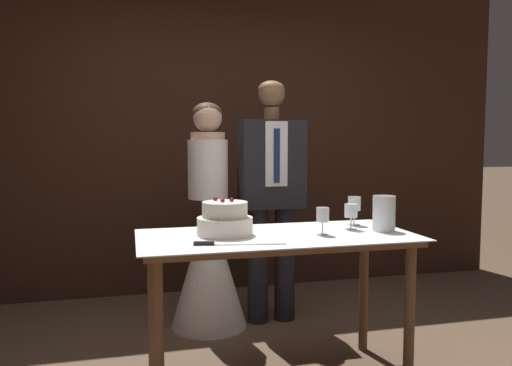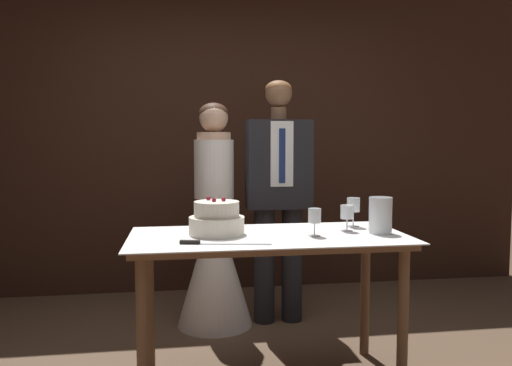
{
  "view_description": "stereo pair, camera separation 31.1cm",
  "coord_description": "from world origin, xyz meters",
  "px_view_note": "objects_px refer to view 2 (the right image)",
  "views": [
    {
      "loc": [
        -0.69,
        -2.31,
        1.32
      ],
      "look_at": [
        0.07,
        0.7,
        1.06
      ],
      "focal_mm": 35.0,
      "sensor_mm": 36.0,
      "label": 1
    },
    {
      "loc": [
        -0.39,
        -2.37,
        1.32
      ],
      "look_at": [
        0.07,
        0.7,
        1.06
      ],
      "focal_mm": 35.0,
      "sensor_mm": 36.0,
      "label": 2
    }
  ],
  "objects_px": {
    "cake_knife": "(208,243)",
    "cake_table": "(268,254)",
    "hurricane_candle": "(380,216)",
    "bride": "(215,245)",
    "groom": "(278,189)",
    "wine_glass_far": "(347,213)",
    "tiered_cake": "(217,220)",
    "wine_glass_near": "(315,217)",
    "wine_glass_middle": "(353,206)"
  },
  "relations": [
    {
      "from": "cake_knife",
      "to": "cake_table",
      "type": "bearing_deg",
      "value": 41.16
    },
    {
      "from": "cake_table",
      "to": "wine_glass_middle",
      "type": "xyz_separation_m",
      "value": [
        0.54,
        0.18,
        0.22
      ]
    },
    {
      "from": "wine_glass_middle",
      "to": "wine_glass_far",
      "type": "xyz_separation_m",
      "value": [
        -0.08,
        -0.13,
        -0.02
      ]
    },
    {
      "from": "bride",
      "to": "cake_knife",
      "type": "bearing_deg",
      "value": -95.33
    },
    {
      "from": "bride",
      "to": "wine_glass_far",
      "type": "bearing_deg",
      "value": -51.83
    },
    {
      "from": "wine_glass_far",
      "to": "groom",
      "type": "bearing_deg",
      "value": 104.22
    },
    {
      "from": "wine_glass_near",
      "to": "groom",
      "type": "bearing_deg",
      "value": 90.13
    },
    {
      "from": "wine_glass_near",
      "to": "wine_glass_middle",
      "type": "height_order",
      "value": "wine_glass_middle"
    },
    {
      "from": "hurricane_candle",
      "to": "bride",
      "type": "height_order",
      "value": "bride"
    },
    {
      "from": "wine_glass_middle",
      "to": "wine_glass_near",
      "type": "bearing_deg",
      "value": -140.49
    },
    {
      "from": "cake_table",
      "to": "wine_glass_middle",
      "type": "bearing_deg",
      "value": 18.16
    },
    {
      "from": "cake_table",
      "to": "bride",
      "type": "bearing_deg",
      "value": 104.25
    },
    {
      "from": "wine_glass_near",
      "to": "wine_glass_middle",
      "type": "xyz_separation_m",
      "value": [
        0.3,
        0.25,
        0.02
      ]
    },
    {
      "from": "cake_table",
      "to": "hurricane_candle",
      "type": "distance_m",
      "value": 0.64
    },
    {
      "from": "tiered_cake",
      "to": "wine_glass_near",
      "type": "distance_m",
      "value": 0.52
    },
    {
      "from": "cake_table",
      "to": "wine_glass_far",
      "type": "bearing_deg",
      "value": 5.4
    },
    {
      "from": "wine_glass_near",
      "to": "hurricane_candle",
      "type": "distance_m",
      "value": 0.38
    },
    {
      "from": "cake_knife",
      "to": "hurricane_candle",
      "type": "height_order",
      "value": "hurricane_candle"
    },
    {
      "from": "cake_knife",
      "to": "wine_glass_middle",
      "type": "relative_size",
      "value": 2.6
    },
    {
      "from": "tiered_cake",
      "to": "wine_glass_far",
      "type": "relative_size",
      "value": 2.02
    },
    {
      "from": "groom",
      "to": "wine_glass_near",
      "type": "bearing_deg",
      "value": -89.87
    },
    {
      "from": "tiered_cake",
      "to": "hurricane_candle",
      "type": "relative_size",
      "value": 1.51
    },
    {
      "from": "cake_knife",
      "to": "wine_glass_near",
      "type": "distance_m",
      "value": 0.59
    },
    {
      "from": "wine_glass_middle",
      "to": "hurricane_candle",
      "type": "height_order",
      "value": "hurricane_candle"
    },
    {
      "from": "wine_glass_middle",
      "to": "wine_glass_far",
      "type": "distance_m",
      "value": 0.16
    },
    {
      "from": "tiered_cake",
      "to": "wine_glass_far",
      "type": "height_order",
      "value": "tiered_cake"
    },
    {
      "from": "wine_glass_near",
      "to": "wine_glass_far",
      "type": "bearing_deg",
      "value": 27.97
    },
    {
      "from": "wine_glass_near",
      "to": "hurricane_candle",
      "type": "relative_size",
      "value": 0.75
    },
    {
      "from": "cake_knife",
      "to": "groom",
      "type": "height_order",
      "value": "groom"
    },
    {
      "from": "bride",
      "to": "wine_glass_middle",
      "type": "bearing_deg",
      "value": -43.84
    },
    {
      "from": "wine_glass_near",
      "to": "wine_glass_far",
      "type": "height_order",
      "value": "wine_glass_near"
    },
    {
      "from": "cake_knife",
      "to": "groom",
      "type": "distance_m",
      "value": 1.26
    },
    {
      "from": "tiered_cake",
      "to": "groom",
      "type": "xyz_separation_m",
      "value": [
        0.51,
        0.86,
        0.08
      ]
    },
    {
      "from": "cake_table",
      "to": "bride",
      "type": "height_order",
      "value": "bride"
    },
    {
      "from": "wine_glass_near",
      "to": "tiered_cake",
      "type": "bearing_deg",
      "value": 166.01
    },
    {
      "from": "groom",
      "to": "bride",
      "type": "bearing_deg",
      "value": 179.91
    },
    {
      "from": "tiered_cake",
      "to": "cake_knife",
      "type": "xyz_separation_m",
      "value": [
        -0.06,
        -0.25,
        -0.07
      ]
    },
    {
      "from": "wine_glass_far",
      "to": "bride",
      "type": "relative_size",
      "value": 0.09
    },
    {
      "from": "hurricane_candle",
      "to": "tiered_cake",
      "type": "bearing_deg",
      "value": 173.74
    },
    {
      "from": "cake_table",
      "to": "cake_knife",
      "type": "xyz_separation_m",
      "value": [
        -0.34,
        -0.2,
        0.11
      ]
    },
    {
      "from": "wine_glass_near",
      "to": "bride",
      "type": "xyz_separation_m",
      "value": [
        -0.47,
        0.99,
        -0.34
      ]
    },
    {
      "from": "hurricane_candle",
      "to": "wine_glass_near",
      "type": "bearing_deg",
      "value": -175.54
    },
    {
      "from": "wine_glass_far",
      "to": "hurricane_candle",
      "type": "distance_m",
      "value": 0.18
    },
    {
      "from": "wine_glass_far",
      "to": "cake_knife",
      "type": "bearing_deg",
      "value": -162.83
    },
    {
      "from": "wine_glass_near",
      "to": "groom",
      "type": "height_order",
      "value": "groom"
    },
    {
      "from": "wine_glass_far",
      "to": "hurricane_candle",
      "type": "xyz_separation_m",
      "value": [
        0.16,
        -0.09,
        -0.01
      ]
    },
    {
      "from": "bride",
      "to": "wine_glass_near",
      "type": "bearing_deg",
      "value": -64.71
    },
    {
      "from": "tiered_cake",
      "to": "groom",
      "type": "height_order",
      "value": "groom"
    },
    {
      "from": "cake_knife",
      "to": "hurricane_candle",
      "type": "bearing_deg",
      "value": 19.69
    },
    {
      "from": "cake_knife",
      "to": "wine_glass_near",
      "type": "height_order",
      "value": "wine_glass_near"
    }
  ]
}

